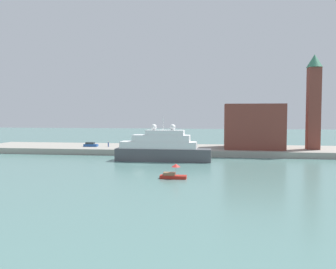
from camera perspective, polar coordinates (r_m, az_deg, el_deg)
The scene contains 9 objects.
ground at distance 81.98m, azimuth -4.65°, elevation -4.79°, with size 400.00×400.00×0.00m, color slate.
quay_dock at distance 107.81m, azimuth -1.46°, elevation -2.39°, with size 110.00×21.26×1.65m, color gray.
large_yacht at distance 87.32m, azimuth -0.97°, elevation -2.24°, with size 23.30×4.57×10.95m.
small_motorboat at distance 63.99m, azimuth 0.80°, elevation -6.35°, with size 4.70×1.69×2.66m.
harbor_building at distance 105.42m, azimuth 13.44°, elevation 1.29°, with size 16.36×13.72×12.66m, color brown.
bell_tower at distance 106.93m, azimuth 22.25°, elevation 5.32°, with size 4.32×4.32×26.24m.
parked_car at distance 110.52m, azimuth -12.25°, elevation -1.60°, with size 4.19×1.63×1.35m.
person_figure at distance 109.01m, azimuth -9.51°, elevation -1.56°, with size 0.36×0.36×1.56m.
mooring_bollard at distance 98.49m, azimuth -1.40°, elevation -2.26°, with size 0.45×0.45×0.67m, color black.
Camera 1 is at (18.32, -79.07, 11.52)m, focal length 38.16 mm.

